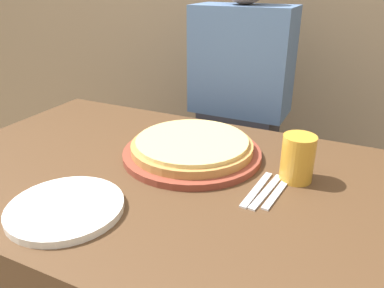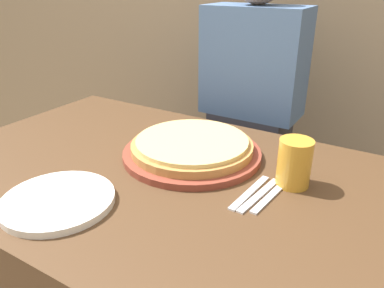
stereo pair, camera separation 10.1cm
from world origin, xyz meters
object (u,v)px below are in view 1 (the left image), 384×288
object	(u,v)px
dinner_plate	(66,208)
dinner_knife	(266,191)
beer_glass	(298,156)
fork	(257,189)
spoon	(276,194)
pizza_on_board	(192,148)
diner_person	(238,128)

from	to	relation	value
dinner_plate	dinner_knife	world-z (taller)	dinner_plate
beer_glass	fork	xyz separation A→B (m)	(-0.08, -0.10, -0.07)
dinner_plate	spoon	bearing A→B (deg)	33.75
pizza_on_board	spoon	xyz separation A→B (m)	(0.28, -0.11, -0.02)
diner_person	dinner_knife	bearing A→B (deg)	-65.31
pizza_on_board	dinner_plate	distance (m)	0.41
fork	dinner_plate	bearing A→B (deg)	-142.84
beer_glass	dinner_knife	xyz separation A→B (m)	(-0.05, -0.10, -0.07)
dinner_knife	beer_glass	bearing A→B (deg)	62.33
diner_person	dinner_plate	bearing A→B (deg)	-97.27
fork	dinner_knife	size ratio (longest dim) A/B	1.00
dinner_plate	spoon	world-z (taller)	dinner_plate
beer_glass	dinner_plate	bearing A→B (deg)	-139.72
pizza_on_board	dinner_knife	world-z (taller)	pizza_on_board
beer_glass	spoon	bearing A→B (deg)	-105.11
dinner_knife	spoon	world-z (taller)	same
fork	beer_glass	bearing A→B (deg)	52.09
dinner_plate	spoon	xyz separation A→B (m)	(0.42, 0.28, -0.01)
pizza_on_board	diner_person	world-z (taller)	diner_person
spoon	dinner_knife	bearing A→B (deg)	180.00
diner_person	beer_glass	bearing A→B (deg)	-57.11
spoon	pizza_on_board	bearing A→B (deg)	159.46
dinner_plate	dinner_knife	bearing A→B (deg)	35.38
spoon	fork	bearing A→B (deg)	180.00
dinner_plate	fork	world-z (taller)	dinner_plate
dinner_plate	diner_person	xyz separation A→B (m)	(0.11, 0.90, -0.11)
dinner_knife	spoon	bearing A→B (deg)	0.00
dinner_knife	spoon	distance (m)	0.03
beer_glass	fork	bearing A→B (deg)	-127.91
pizza_on_board	dinner_knife	size ratio (longest dim) A/B	2.18
pizza_on_board	fork	xyz separation A→B (m)	(0.23, -0.11, -0.02)
dinner_plate	dinner_knife	size ratio (longest dim) A/B	1.41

